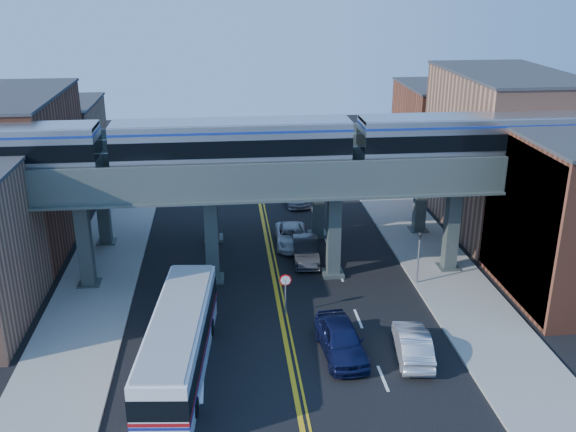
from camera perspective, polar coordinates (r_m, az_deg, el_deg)
name	(u,v)px	position (r m, az deg, el deg)	size (l,w,h in m)	color
ground	(286,341)	(36.05, -0.21, -11.06)	(120.00, 120.00, 0.00)	black
sidewalk_west	(103,271)	(45.49, -16.15, -4.74)	(5.00, 70.00, 0.16)	gray
sidewalk_east	(432,257)	(47.01, 12.64, -3.56)	(5.00, 70.00, 0.16)	gray
building_west_b	(10,173)	(50.83, -23.45, 3.56)	(8.00, 14.00, 11.00)	brown
building_west_c	(55,148)	(63.29, -20.01, 5.72)	(8.00, 10.00, 8.00)	#A56E55
building_east_b	(501,152)	(52.89, 18.39, 5.40)	(8.00, 14.00, 12.00)	#A56E55
building_east_c	(444,133)	(64.94, 13.70, 7.19)	(8.00, 10.00, 9.00)	brown
mural_panel	(517,225)	(41.27, 19.72, -0.75)	(0.10, 9.50, 9.50)	teal
elevated_viaduct_near	(273,185)	(40.61, -1.36, 2.74)	(52.00, 3.60, 7.40)	#3D4743
elevated_viaduct_far	(265,156)	(47.30, -2.05, 5.33)	(52.00, 3.60, 7.40)	#3D4743
transit_train	(232,145)	(39.75, -4.98, 6.34)	(45.14, 2.83, 3.29)	black
stop_sign	(286,288)	(37.82, -0.22, -6.39)	(0.76, 0.09, 2.63)	slate
traffic_signal	(419,252)	(41.97, 11.56, -3.18)	(0.15, 0.18, 4.10)	slate
transit_bus	(179,343)	(33.38, -9.65, -11.05)	(3.73, 12.08, 3.06)	white
car_lane_a	(341,339)	(34.61, 4.75, -10.87)	(2.12, 5.27, 1.80)	#0F1437
car_lane_b	(306,250)	(45.18, 1.57, -3.05)	(1.69, 4.84, 1.60)	#2A292C
car_lane_c	(292,236)	(47.84, 0.32, -1.80)	(2.30, 4.99, 1.39)	silver
car_lane_d	(295,195)	(56.78, 0.62, 1.92)	(2.04, 5.01, 1.45)	#B4B4B9
car_parked_curb	(413,344)	(34.97, 11.03, -11.10)	(1.64, 4.70, 1.55)	#A3A3A8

